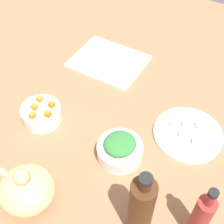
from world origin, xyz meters
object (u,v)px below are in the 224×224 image
at_px(teapot, 27,189).
at_px(bottle_1, 201,217).
at_px(bowl_greens, 120,151).
at_px(plate_tofu, 188,134).
at_px(bottle_0, 141,209).
at_px(cutting_board, 109,61).
at_px(bowl_carrots, 42,114).

relative_size(teapot, bottle_1, 0.78).
bearing_deg(bowl_greens, plate_tofu, -129.20).
relative_size(bowl_greens, bottle_1, 0.63).
bearing_deg(bottle_0, bottle_1, -152.53).
bearing_deg(bottle_0, teapot, 15.36).
relative_size(plate_tofu, teapot, 1.31).
bearing_deg(bottle_1, cutting_board, -40.71).
xyz_separation_m(cutting_board, bowl_carrots, (0.03, 0.37, 0.02)).
height_order(cutting_board, bottle_1, bottle_1).
height_order(bottle_0, bottle_1, bottle_0).
height_order(plate_tofu, teapot, teapot).
height_order(bowl_greens, teapot, teapot).
bearing_deg(teapot, bottle_0, -164.64).
height_order(plate_tofu, bowl_carrots, bowl_carrots).
xyz_separation_m(bottle_0, bottle_1, (-0.13, -0.07, -0.03)).
relative_size(cutting_board, bowl_carrots, 2.13).
height_order(bowl_greens, bowl_carrots, bowl_carrots).
bearing_deg(bowl_carrots, plate_tofu, -156.84).
distance_m(cutting_board, teapot, 0.63).
distance_m(plate_tofu, bowl_greens, 0.24).
distance_m(plate_tofu, bottle_1, 0.33).
bearing_deg(cutting_board, bowl_carrots, 84.76).
distance_m(cutting_board, bottle_0, 0.69).
xyz_separation_m(bowl_greens, bottle_0, (-0.15, 0.17, 0.09)).
height_order(teapot, bottle_0, bottle_0).
bearing_deg(teapot, bowl_carrots, -57.15).
xyz_separation_m(plate_tofu, bottle_0, (-0.00, 0.35, 0.11)).
xyz_separation_m(cutting_board, teapot, (-0.12, 0.62, 0.05)).
xyz_separation_m(plate_tofu, bowl_carrots, (0.45, 0.19, 0.02)).
distance_m(bowl_greens, bottle_0, 0.25).
bearing_deg(bowl_greens, bowl_carrots, 1.55).
relative_size(cutting_board, bowl_greens, 2.01).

